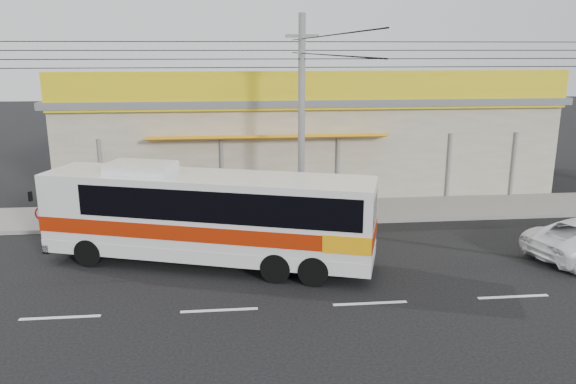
% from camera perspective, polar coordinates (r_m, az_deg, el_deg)
% --- Properties ---
extents(ground, '(120.00, 120.00, 0.00)m').
position_cam_1_polar(ground, '(17.64, 6.36, -7.69)').
color(ground, black).
rests_on(ground, ground).
extents(sidewalk, '(30.00, 3.20, 0.15)m').
position_cam_1_polar(sidewalk, '(23.18, 3.27, -1.99)').
color(sidewalk, slate).
rests_on(sidewalk, ground).
extents(lane_markings, '(50.00, 0.12, 0.01)m').
position_cam_1_polar(lane_markings, '(15.41, 8.34, -11.14)').
color(lane_markings, silver).
rests_on(lane_markings, ground).
extents(storefront_building, '(22.60, 9.20, 5.70)m').
position_cam_1_polar(storefront_building, '(28.06, 1.54, 5.56)').
color(storefront_building, gray).
rests_on(storefront_building, ground).
extents(coach_bus, '(10.46, 5.25, 3.17)m').
position_cam_1_polar(coach_bus, '(17.44, -7.68, -2.08)').
color(coach_bus, silver).
rests_on(coach_bus, ground).
extents(motorbike_red, '(1.80, 0.78, 0.92)m').
position_cam_1_polar(motorbike_red, '(23.26, -22.42, -1.66)').
color(motorbike_red, maroon).
rests_on(motorbike_red, sidewalk).
extents(motorbike_dark, '(2.02, 1.45, 1.20)m').
position_cam_1_polar(motorbike_dark, '(22.49, -21.94, -1.77)').
color(motorbike_dark, black).
rests_on(motorbike_dark, sidewalk).
extents(utility_pole, '(34.00, 14.00, 7.80)m').
position_cam_1_polar(utility_pole, '(20.32, 1.42, 13.91)').
color(utility_pole, slate).
rests_on(utility_pole, ground).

